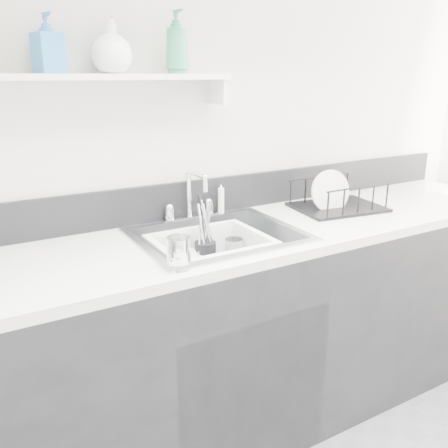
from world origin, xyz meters
TOP-DOWN VIEW (x-y plane):
  - counter_run at (0.00, 1.19)m, footprint 3.20×0.62m
  - backsplash at (0.00, 1.49)m, footprint 3.20×0.02m
  - sink at (0.00, 1.19)m, footprint 0.64×0.52m
  - faucet at (0.00, 1.44)m, footprint 0.26×0.18m
  - side_sprayer at (0.16, 1.44)m, footprint 0.03×0.03m
  - wall_shelf at (-0.35, 1.42)m, footprint 1.00×0.16m
  - wash_tub at (-0.04, 1.17)m, footprint 0.45×0.37m
  - plate_stack at (-0.13, 1.18)m, footprint 0.27×0.26m
  - utensil_cup at (-0.03, 1.25)m, footprint 0.09×0.09m
  - ladle at (-0.09, 1.18)m, footprint 0.29×0.19m
  - tumbler_in_tub at (0.10, 1.23)m, footprint 0.09×0.09m
  - tumbler_counter at (-0.27, 0.96)m, footprint 0.08×0.08m
  - dish_rack at (0.68, 1.25)m, footprint 0.44×0.35m
  - bowl_small at (0.07, 1.13)m, footprint 0.13×0.13m
  - soap_bottle_b at (-0.53, 1.40)m, footprint 0.11×0.11m
  - soap_bottle_c at (-0.31, 1.41)m, footprint 0.16×0.16m
  - soap_bottle_d at (-0.06, 1.40)m, footprint 0.11×0.11m

SIDE VIEW (x-z plane):
  - counter_run at x=0.00m, z-range 0.00..0.92m
  - bowl_small at x=0.07m, z-range 0.77..0.80m
  - plate_stack at x=-0.13m, z-range 0.74..0.85m
  - ladle at x=-0.09m, z-range 0.77..0.85m
  - tumbler_in_tub at x=0.10m, z-range 0.77..0.87m
  - utensil_cup at x=-0.03m, z-range 0.68..0.98m
  - sink at x=0.00m, z-range 0.73..0.93m
  - wash_tub at x=-0.04m, z-range 0.75..0.92m
  - tumbler_counter at x=-0.27m, z-range 0.92..1.03m
  - faucet at x=0.00m, z-range 0.87..1.09m
  - side_sprayer at x=0.16m, z-range 0.92..1.06m
  - dish_rack at x=0.68m, z-range 0.92..1.06m
  - backsplash at x=0.00m, z-range 0.92..1.08m
  - wall_shelf at x=-0.35m, z-range 1.45..1.57m
  - soap_bottle_c at x=-0.31m, z-range 1.53..1.72m
  - soap_bottle_b at x=-0.53m, z-range 1.53..1.72m
  - soap_bottle_d at x=-0.06m, z-range 1.53..1.76m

